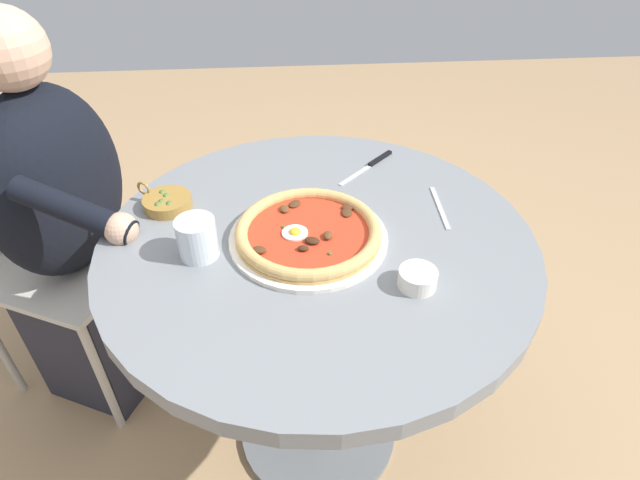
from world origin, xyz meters
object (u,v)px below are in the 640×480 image
water_glass (197,241)px  steak_knife (374,163)px  dining_table (318,286)px  pizza_on_plate (308,233)px  olive_pan (167,202)px  fork_utensil (440,208)px  diner_person (79,247)px  ramekin_capers (418,278)px  cafe_chair_diner (35,232)px

water_glass → steak_knife: (-0.33, 0.40, -0.03)m
dining_table → pizza_on_plate: size_ratio=2.78×
pizza_on_plate → olive_pan: 0.34m
dining_table → olive_pan: bearing=-112.1°
dining_table → pizza_on_plate: 0.16m
fork_utensil → diner_person: 0.95m
steak_knife → pizza_on_plate: bearing=-31.8°
steak_knife → ramekin_capers: (0.45, 0.01, 0.02)m
diner_person → cafe_chair_diner: size_ratio=1.30×
water_glass → olive_pan: 0.20m
dining_table → cafe_chair_diner: cafe_chair_diner is taller
pizza_on_plate → olive_pan: (-0.14, -0.31, -0.00)m
fork_utensil → cafe_chair_diner: size_ratio=0.19×
olive_pan → fork_utensil: olive_pan is taller
dining_table → fork_utensil: fork_utensil is taller
water_glass → fork_utensil: bearing=103.1°
water_glass → cafe_chair_diner: cafe_chair_diner is taller
pizza_on_plate → cafe_chair_diner: 0.85m
olive_pan → cafe_chair_diner: (-0.21, -0.43, -0.22)m
ramekin_capers → olive_pan: size_ratio=0.58×
ramekin_capers → cafe_chair_diner: cafe_chair_diner is taller
pizza_on_plate → steak_knife: 0.35m
pizza_on_plate → water_glass: 0.22m
steak_knife → diner_person: bearing=-89.8°
steak_knife → cafe_chair_diner: bearing=-93.7°
fork_utensil → water_glass: bearing=-76.9°
dining_table → diner_person: diner_person is taller
pizza_on_plate → fork_utensil: bearing=106.7°
water_glass → diner_person: 0.57m
pizza_on_plate → olive_pan: bearing=-114.8°
ramekin_capers → diner_person: diner_person is taller
water_glass → steak_knife: bearing=129.1°
olive_pan → diner_person: diner_person is taller
diner_person → cafe_chair_diner: (-0.06, -0.13, 0.01)m
pizza_on_plate → steak_knife: pizza_on_plate is taller
pizza_on_plate → dining_table: bearing=114.8°
dining_table → water_glass: 0.30m
pizza_on_plate → ramekin_capers: 0.25m
cafe_chair_diner → ramekin_capers: bearing=61.3°
pizza_on_plate → water_glass: size_ratio=3.95×
olive_pan → cafe_chair_diner: size_ratio=0.14×
water_glass → diner_person: bearing=-129.9°
dining_table → steak_knife: (-0.29, 0.16, 0.15)m
pizza_on_plate → cafe_chair_diner: size_ratio=0.38×
cafe_chair_diner → fork_utensil: bearing=75.7°
steak_knife → olive_pan: olive_pan is taller
dining_table → pizza_on_plate: bearing=-65.2°
steak_knife → ramekin_capers: size_ratio=2.16×
steak_knife → diner_person: diner_person is taller
steak_knife → olive_pan: 0.51m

